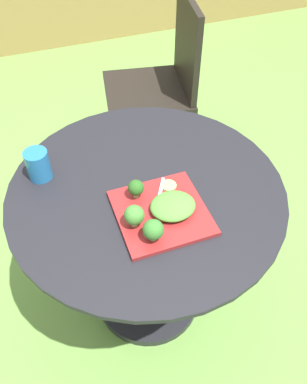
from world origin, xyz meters
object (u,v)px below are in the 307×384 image
object	(u,v)px
drinking_glass	(39,166)
salad_plate	(161,212)
patio_chair	(165,74)
fork	(159,200)

from	to	relation	value
drinking_glass	salad_plate	bearing A→B (deg)	-42.13
patio_chair	salad_plate	xyz separation A→B (m)	(-0.40, -1.01, 0.18)
drinking_glass	fork	world-z (taller)	drinking_glass
patio_chair	fork	size ratio (longest dim) A/B	6.33
drinking_glass	fork	distance (m)	0.40
fork	drinking_glass	bearing A→B (deg)	143.07
salad_plate	patio_chair	bearing A→B (deg)	68.46
patio_chair	salad_plate	distance (m)	1.10
salad_plate	fork	distance (m)	0.04
salad_plate	drinking_glass	size ratio (longest dim) A/B	2.60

